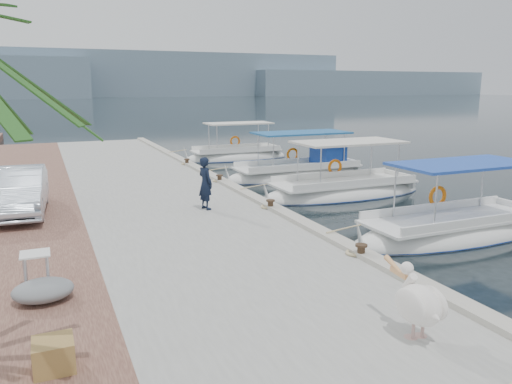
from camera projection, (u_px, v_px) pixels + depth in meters
ground at (302, 236)px, 14.96m from camera, size 400.00×400.00×0.00m
concrete_quay at (165, 202)px, 18.25m from camera, size 6.00×40.00×0.50m
quay_curb at (235, 188)px, 19.25m from camera, size 0.44×40.00×0.12m
cobblestone_strip at (14, 215)px, 16.32m from camera, size 4.00×40.00×0.50m
distant_hills at (133, 78)px, 205.90m from camera, size 330.00×60.00×18.00m
fishing_caique_b at (453, 233)px, 14.82m from camera, size 7.01×2.29×2.83m
fishing_caique_c at (343, 193)px, 20.41m from camera, size 7.27×2.47×2.83m
fishing_caique_d at (299, 174)px, 24.40m from camera, size 7.62×2.38×2.83m
fishing_caique_e at (236, 157)px, 30.48m from camera, size 6.60×2.09×2.83m
mooring_bollards at (270, 204)px, 16.03m from camera, size 0.28×20.28×0.33m
pelican at (418, 303)px, 7.81m from camera, size 0.58×1.46×1.13m
fisherman at (205, 183)px, 15.97m from camera, size 0.55×0.70×1.70m
parked_car at (18, 191)px, 15.41m from camera, size 1.77×4.43×1.43m
wooden_crate at (54, 355)px, 6.98m from camera, size 0.55×0.55×0.44m
tarp_bundle at (43, 290)px, 9.23m from camera, size 1.10×0.90×0.40m
folding_table at (36, 263)px, 9.71m from camera, size 0.55×0.55×0.73m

